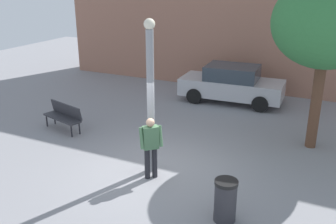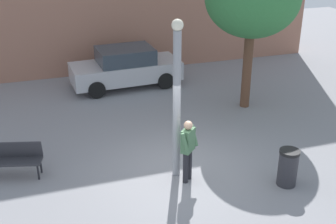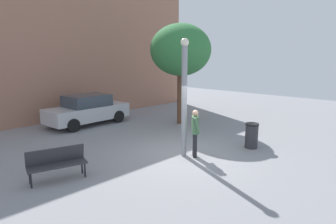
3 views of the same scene
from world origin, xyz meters
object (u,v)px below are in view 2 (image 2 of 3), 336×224
trash_bin (288,167)px  park_bench (10,157)px  lamppost (177,97)px  person_by_lamppost (188,147)px  parked_car_silver (126,67)px

trash_bin → park_bench: bearing=158.5°
lamppost → person_by_lamppost: lamppost is taller
lamppost → parked_car_silver: lamppost is taller
parked_car_silver → trash_bin: 8.34m
person_by_lamppost → park_bench: person_by_lamppost is taller
park_bench → parked_car_silver: bearing=51.8°
person_by_lamppost → parked_car_silver: person_by_lamppost is taller
parked_car_silver → trash_bin: parked_car_silver is taller
person_by_lamppost → parked_car_silver: 7.09m
trash_bin → person_by_lamppost: bearing=157.8°
park_bench → trash_bin: bearing=-21.5°
lamppost → trash_bin: (2.48, -1.30, -1.69)m
lamppost → park_bench: size_ratio=2.44×
person_by_lamppost → trash_bin: size_ratio=1.72×
person_by_lamppost → park_bench: bearing=158.9°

